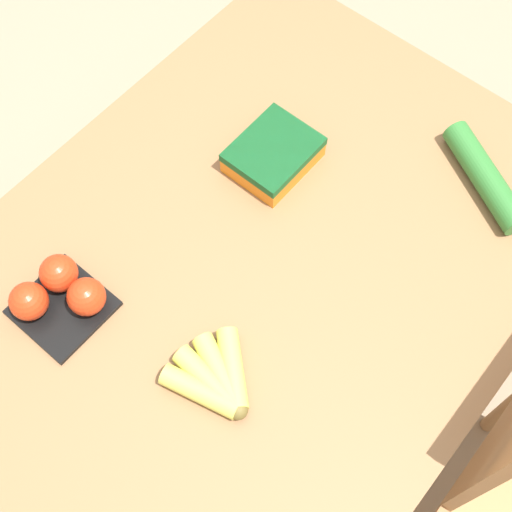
{
  "coord_description": "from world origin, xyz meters",
  "views": [
    {
      "loc": [
        0.45,
        0.38,
        1.91
      ],
      "look_at": [
        0.0,
        0.0,
        0.75
      ],
      "focal_mm": 50.0,
      "sensor_mm": 36.0,
      "label": 1
    }
  ],
  "objects": [
    {
      "name": "dining_table",
      "position": [
        0.0,
        0.0,
        0.63
      ],
      "size": [
        1.26,
        0.94,
        0.72
      ],
      "color": "olive",
      "rests_on": "ground_plane"
    },
    {
      "name": "cucumber_near",
      "position": [
        -0.42,
        0.23,
        0.75
      ],
      "size": [
        0.16,
        0.24,
        0.05
      ],
      "color": "#2D702D",
      "rests_on": "dining_table"
    },
    {
      "name": "tomato_pack",
      "position": [
        0.28,
        -0.22,
        0.76
      ],
      "size": [
        0.15,
        0.15,
        0.08
      ],
      "color": "black",
      "rests_on": "dining_table"
    },
    {
      "name": "ground_plane",
      "position": [
        0.0,
        0.0,
        0.0
      ],
      "size": [
        12.0,
        12.0,
        0.0
      ],
      "primitive_type": "plane",
      "color": "gray"
    },
    {
      "name": "banana_bunch",
      "position": [
        0.22,
        0.1,
        0.74
      ],
      "size": [
        0.16,
        0.16,
        0.04
      ],
      "color": "brown",
      "rests_on": "dining_table"
    },
    {
      "name": "carrot_bag",
      "position": [
        -0.19,
        -0.12,
        0.75
      ],
      "size": [
        0.17,
        0.14,
        0.06
      ],
      "color": "orange",
      "rests_on": "dining_table"
    }
  ]
}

